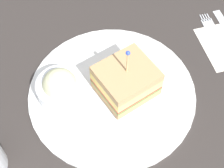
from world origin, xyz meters
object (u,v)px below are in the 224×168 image
(coleslaw_bowl, at_px, (60,87))
(fork, at_px, (212,31))
(plate, at_px, (112,92))
(sandwich_half_center, at_px, (126,79))

(coleslaw_bowl, xyz_separation_m, fork, (0.29, 0.12, -0.03))
(plate, distance_m, fork, 0.24)
(plate, distance_m, coleslaw_bowl, 0.09)
(plate, bearing_deg, fork, 30.88)
(coleslaw_bowl, bearing_deg, plate, 0.08)
(sandwich_half_center, bearing_deg, coleslaw_bowl, -178.55)
(sandwich_half_center, bearing_deg, plate, -173.59)
(fork, bearing_deg, plate, -149.12)
(fork, bearing_deg, coleslaw_bowl, -156.98)
(sandwich_half_center, xyz_separation_m, fork, (0.18, 0.12, -0.03))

